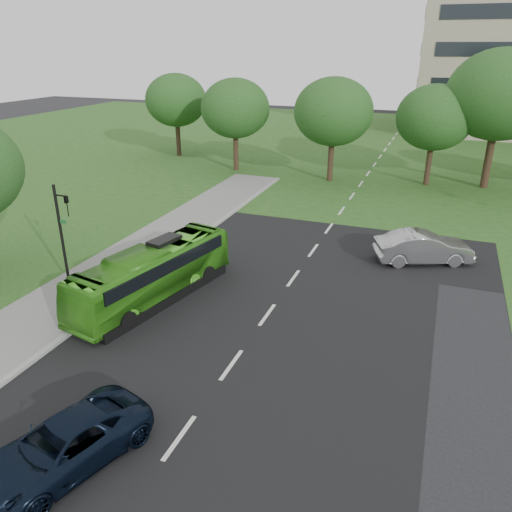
# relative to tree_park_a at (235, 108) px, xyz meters

# --- Properties ---
(ground) EXTENTS (160.00, 160.00, 0.00)m
(ground) POSITION_rel_tree_park_a_xyz_m (12.04, -27.10, -5.65)
(ground) COLOR black
(ground) RESTS_ON ground
(street_surfaces) EXTENTS (120.00, 120.00, 0.15)m
(street_surfaces) POSITION_rel_tree_park_a_xyz_m (11.66, -4.35, -5.63)
(street_surfaces) COLOR black
(street_surfaces) RESTS_ON ground
(tree_park_a) EXTENTS (6.27, 6.27, 8.33)m
(tree_park_a) POSITION_rel_tree_park_a_xyz_m (0.00, 0.00, 0.00)
(tree_park_a) COLOR black
(tree_park_a) RESTS_ON ground
(tree_park_b) EXTENTS (6.61, 6.61, 8.67)m
(tree_park_b) POSITION_rel_tree_park_a_xyz_m (9.25, -0.83, 0.19)
(tree_park_b) COLOR black
(tree_park_b) RESTS_ON ground
(tree_park_c) EXTENTS (6.18, 6.18, 8.21)m
(tree_park_c) POSITION_rel_tree_park_a_xyz_m (17.27, 0.63, -0.08)
(tree_park_c) COLOR black
(tree_park_c) RESTS_ON ground
(tree_park_d) EXTENTS (8.25, 8.25, 10.91)m
(tree_park_d) POSITION_rel_tree_park_a_xyz_m (21.83, 1.48, 1.74)
(tree_park_d) COLOR black
(tree_park_d) RESTS_ON ground
(tree_park_f) EXTENTS (6.29, 6.29, 8.39)m
(tree_park_f) POSITION_rel_tree_park_a_xyz_m (-8.33, 3.98, 0.05)
(tree_park_f) COLOR black
(tree_park_f) RESTS_ON ground
(bus) EXTENTS (3.97, 9.36, 2.54)m
(bus) POSITION_rel_tree_park_a_xyz_m (6.54, -25.44, -4.38)
(bus) COLOR #3C951D
(bus) RESTS_ON ground
(sedan) EXTENTS (5.47, 3.67, 1.71)m
(sedan) POSITION_rel_tree_park_a_xyz_m (18.04, -16.55, -4.80)
(sedan) COLOR #A4A3A8
(sedan) RESTS_ON ground
(suv) EXTENTS (3.76, 5.49, 1.39)m
(suv) POSITION_rel_tree_park_a_xyz_m (9.54, -35.14, -4.96)
(suv) COLOR black
(suv) RESTS_ON ground
(traffic_light) EXTENTS (0.81, 0.20, 5.03)m
(traffic_light) POSITION_rel_tree_park_a_xyz_m (1.70, -25.46, -2.70)
(traffic_light) COLOR black
(traffic_light) RESTS_ON ground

